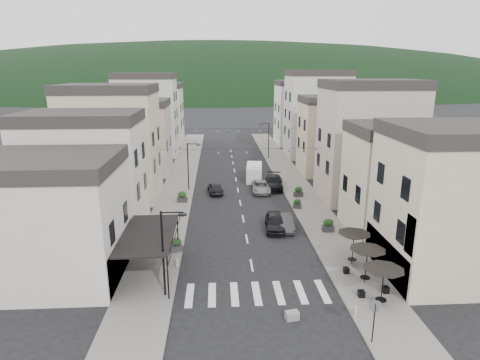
% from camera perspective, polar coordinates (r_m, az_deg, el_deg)
% --- Properties ---
extents(ground, '(700.00, 700.00, 0.00)m').
position_cam_1_polar(ground, '(26.37, 2.84, -18.05)').
color(ground, black).
rests_on(ground, ground).
extents(sidewalk_left, '(4.00, 76.00, 0.12)m').
position_cam_1_polar(sidewalk_left, '(55.99, -8.32, 0.30)').
color(sidewalk_left, slate).
rests_on(sidewalk_left, ground).
extents(sidewalk_right, '(4.00, 76.00, 0.12)m').
position_cam_1_polar(sidewalk_right, '(56.65, 6.97, 0.53)').
color(sidewalk_right, slate).
rests_on(sidewalk_right, ground).
extents(hill_backdrop, '(640.00, 360.00, 70.00)m').
position_cam_1_polar(hill_backdrop, '(322.19, -2.94, 12.86)').
color(hill_backdrop, black).
rests_on(hill_backdrop, ground).
extents(boutique_building, '(12.00, 8.00, 8.00)m').
position_cam_1_polar(boutique_building, '(31.64, -27.48, -5.85)').
color(boutique_building, beige).
rests_on(boutique_building, ground).
extents(bistro_building, '(10.00, 8.00, 10.00)m').
position_cam_1_polar(bistro_building, '(32.38, 28.63, -3.65)').
color(bistro_building, beige).
rests_on(bistro_building, ground).
extents(boutique_awning, '(3.77, 7.50, 3.28)m').
position_cam_1_polar(boutique_awning, '(29.56, -12.38, -7.67)').
color(boutique_awning, black).
rests_on(boutique_awning, ground).
extents(buildings_row_left, '(10.20, 54.16, 14.00)m').
position_cam_1_polar(buildings_row_left, '(61.38, -14.66, 7.07)').
color(buildings_row_left, beige).
rests_on(buildings_row_left, ground).
extents(buildings_row_right, '(10.20, 54.16, 14.50)m').
position_cam_1_polar(buildings_row_right, '(61.42, 12.90, 7.38)').
color(buildings_row_right, beige).
rests_on(buildings_row_right, ground).
extents(cafe_terrace, '(2.50, 8.10, 2.53)m').
position_cam_1_polar(cafe_terrace, '(29.33, 17.66, -9.88)').
color(cafe_terrace, black).
rests_on(cafe_terrace, ground).
extents(streetlamp_left_near, '(1.70, 0.56, 6.00)m').
position_cam_1_polar(streetlamp_left_near, '(26.41, -10.35, -9.06)').
color(streetlamp_left_near, black).
rests_on(streetlamp_left_near, ground).
extents(streetlamp_left_far, '(1.70, 0.56, 6.00)m').
position_cam_1_polar(streetlamp_left_far, '(49.17, -7.10, 2.60)').
color(streetlamp_left_far, black).
rests_on(streetlamp_left_far, ground).
extents(streetlamp_right_far, '(1.70, 0.56, 6.00)m').
position_cam_1_polar(streetlamp_right_far, '(67.25, 3.86, 6.14)').
color(streetlamp_right_far, black).
rests_on(streetlamp_right_far, ground).
extents(traffic_sign, '(0.70, 0.07, 2.70)m').
position_cam_1_polar(traffic_sign, '(23.77, 18.61, -17.52)').
color(traffic_sign, black).
rests_on(traffic_sign, ground).
extents(bollards, '(11.66, 10.26, 0.60)m').
position_cam_1_polar(bollards, '(30.88, 1.75, -11.77)').
color(bollards, gray).
rests_on(bollards, ground).
extents(bunting_near, '(19.00, 0.28, 0.62)m').
position_cam_1_polar(bunting_near, '(44.81, -0.04, 4.01)').
color(bunting_near, black).
rests_on(bunting_near, ground).
extents(bunting_far, '(19.00, 0.28, 0.62)m').
position_cam_1_polar(bunting_far, '(60.56, -0.91, 7.01)').
color(bunting_far, black).
rests_on(bunting_far, ground).
extents(parked_car_a, '(2.10, 4.54, 1.50)m').
position_cam_1_polar(parked_car_a, '(37.83, 5.01, -5.99)').
color(parked_car_a, black).
rests_on(parked_car_a, ground).
extents(parked_car_b, '(1.52, 4.08, 1.33)m').
position_cam_1_polar(parked_car_b, '(38.11, 6.39, -6.00)').
color(parked_car_b, '#2E2E30').
rests_on(parked_car_b, ground).
extents(parked_car_c, '(2.45, 4.85, 1.32)m').
position_cam_1_polar(parked_car_c, '(49.18, 3.02, -0.97)').
color(parked_car_c, gray).
rests_on(parked_car_c, ground).
extents(parked_car_d, '(2.81, 5.60, 1.56)m').
position_cam_1_polar(parked_car_d, '(50.82, 4.85, -0.31)').
color(parked_car_d, black).
rests_on(parked_car_d, ground).
extents(parked_car_e, '(2.11, 4.24, 1.39)m').
position_cam_1_polar(parked_car_e, '(48.72, -3.52, -1.09)').
color(parked_car_e, black).
rests_on(parked_car_e, ground).
extents(delivery_van, '(2.54, 5.22, 2.41)m').
position_cam_1_polar(delivery_van, '(54.23, 2.04, 1.18)').
color(delivery_van, silver).
rests_on(delivery_van, ground).
extents(pedestrian_a, '(0.71, 0.47, 1.93)m').
position_cam_1_polar(pedestrian_a, '(36.90, -11.09, -6.25)').
color(pedestrian_a, black).
rests_on(pedestrian_a, sidewalk_left).
extents(pedestrian_b, '(0.81, 0.65, 1.62)m').
position_cam_1_polar(pedestrian_b, '(36.15, -10.72, -6.96)').
color(pedestrian_b, '#231F2A').
rests_on(pedestrian_b, sidewalk_left).
extents(concrete_block_a, '(0.88, 0.64, 0.50)m').
position_cam_1_polar(concrete_block_a, '(25.65, 7.42, -18.56)').
color(concrete_block_a, gray).
rests_on(concrete_block_a, ground).
extents(planter_la, '(1.18, 0.89, 1.18)m').
position_cam_1_polar(planter_la, '(33.63, -9.09, -9.08)').
color(planter_la, '#323235').
rests_on(planter_la, sidewalk_left).
extents(planter_lb, '(1.16, 0.74, 1.22)m').
position_cam_1_polar(planter_lb, '(45.59, -8.22, -2.37)').
color(planter_lb, '#2B2B2D').
rests_on(planter_lb, sidewalk_left).
extents(planter_ra, '(1.14, 0.70, 1.22)m').
position_cam_1_polar(planter_ra, '(37.97, 12.44, -6.29)').
color(planter_ra, '#2F3032').
rests_on(planter_ra, sidewalk_right).
extents(planter_rb, '(0.97, 0.64, 1.01)m').
position_cam_1_polar(planter_rb, '(43.59, 8.13, -3.35)').
color(planter_rb, '#323235').
rests_on(planter_rb, sidewalk_right).
extents(planter_rc, '(1.12, 0.72, 1.17)m').
position_cam_1_polar(planter_rc, '(47.58, 8.31, -1.64)').
color(planter_rc, '#2E2E30').
rests_on(planter_rc, sidewalk_right).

